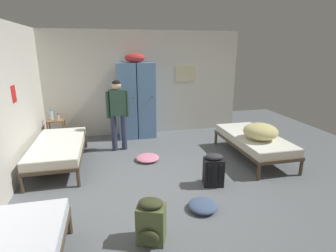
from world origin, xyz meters
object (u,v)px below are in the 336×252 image
(bedding_heap, at_px, (261,131))
(water_bottle, at_px, (52,115))
(bed_right, at_px, (253,140))
(person_traveler, at_px, (118,109))
(shelf_unit, at_px, (57,129))
(lotion_bottle, at_px, (58,117))
(backpack_olive, at_px, (151,222))
(clothes_pile_pink, at_px, (148,158))
(clothes_pile_denim, at_px, (203,206))
(locker_bank, at_px, (136,99))
(backpack_black, at_px, (213,170))
(bed_left_rear, at_px, (58,147))

(bedding_heap, bearing_deg, water_bottle, 152.85)
(bed_right, relative_size, person_traveler, 1.24)
(shelf_unit, distance_m, person_traveler, 1.71)
(lotion_bottle, distance_m, backpack_olive, 4.10)
(lotion_bottle, height_order, clothes_pile_pink, lotion_bottle)
(clothes_pile_denim, bearing_deg, shelf_unit, 125.80)
(locker_bank, bearing_deg, bed_right, -41.64)
(person_traveler, relative_size, water_bottle, 6.09)
(bed_right, xyz_separation_m, clothes_pile_denim, (-1.64, -1.52, -0.32))
(person_traveler, relative_size, backpack_black, 2.80)
(backpack_black, relative_size, clothes_pile_denim, 1.31)
(backpack_olive, relative_size, clothes_pile_pink, 1.15)
(bed_right, xyz_separation_m, backpack_olive, (-2.45, -1.99, -0.12))
(clothes_pile_pink, bearing_deg, bed_right, -9.28)
(backpack_black, bearing_deg, backpack_olive, -137.76)
(locker_bank, relative_size, person_traveler, 1.35)
(bedding_heap, height_order, clothes_pile_denim, bedding_heap)
(shelf_unit, height_order, backpack_black, shelf_unit)
(person_traveler, bearing_deg, backpack_olive, -86.24)
(clothes_pile_denim, bearing_deg, bed_right, 42.82)
(person_traveler, distance_m, clothes_pile_pink, 1.25)
(locker_bank, relative_size, bed_left_rear, 1.09)
(clothes_pile_pink, bearing_deg, bed_left_rear, 176.33)
(shelf_unit, xyz_separation_m, clothes_pile_pink, (1.93, -1.49, -0.29))
(person_traveler, distance_m, water_bottle, 1.71)
(bed_left_rear, xyz_separation_m, clothes_pile_pink, (1.68, -0.11, -0.33))
(locker_bank, bearing_deg, water_bottle, -178.29)
(shelf_unit, height_order, bedding_heap, bedding_heap)
(bed_right, relative_size, clothes_pile_pink, 3.97)
(person_traveler, relative_size, backpack_olive, 2.80)
(bedding_heap, distance_m, lotion_bottle, 4.46)
(water_bottle, relative_size, backpack_black, 0.46)
(clothes_pile_pink, bearing_deg, bedding_heap, -15.97)
(backpack_black, bearing_deg, person_traveler, 126.11)
(locker_bank, bearing_deg, bedding_heap, -45.55)
(locker_bank, relative_size, bed_right, 1.09)
(clothes_pile_denim, bearing_deg, backpack_black, 57.32)
(bed_left_rear, bearing_deg, bed_right, -6.83)
(shelf_unit, height_order, bed_right, shelf_unit)
(locker_bank, xyz_separation_m, water_bottle, (-1.99, -0.06, -0.28))
(bed_right, relative_size, bedding_heap, 2.93)
(person_traveler, distance_m, clothes_pile_denim, 2.91)
(bedding_heap, bearing_deg, lotion_bottle, 152.65)
(person_traveler, xyz_separation_m, clothes_pile_denim, (1.01, -2.59, -0.87))
(backpack_black, relative_size, clothes_pile_pink, 1.15)
(backpack_olive, bearing_deg, bed_left_rear, 119.19)
(water_bottle, bearing_deg, clothes_pile_pink, -36.91)
(person_traveler, xyz_separation_m, backpack_olive, (0.20, -3.05, -0.67))
(locker_bank, relative_size, shelf_unit, 3.63)
(lotion_bottle, bearing_deg, clothes_pile_pink, -37.93)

